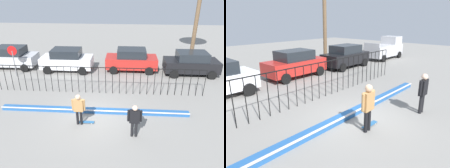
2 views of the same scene
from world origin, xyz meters
The scene contains 11 objects.
ground_plane centered at (0.00, 0.00, 0.00)m, with size 60.00×60.00×0.00m, color gray.
bowl_coping_ledge centered at (0.00, 0.44, 0.12)m, with size 11.00×0.40×0.27m.
perimeter_fence centered at (0.00, 2.94, 1.15)m, with size 14.04×0.04×1.88m.
skateboarder centered at (-0.59, -0.78, 1.07)m, with size 0.72×0.27×1.78m.
skateboard centered at (-0.23, -0.65, 0.06)m, with size 0.80×0.20×0.07m.
camera_operator centered at (2.30, -1.60, 1.06)m, with size 0.71×0.27×1.76m.
parked_car_silver centered at (-8.25, 7.33, 0.97)m, with size 4.30×2.12×1.90m.
parked_car_white centered at (-3.22, 6.98, 0.97)m, with size 4.30×2.12×1.90m.
parked_car_red centered at (2.24, 7.34, 0.97)m, with size 4.30×2.12×1.90m.
parked_car_black centered at (7.09, 6.82, 0.97)m, with size 4.30×2.12×1.90m.
stop_sign centered at (-7.08, 5.46, 1.62)m, with size 0.76×0.07×2.50m.
Camera 1 is at (1.82, -10.43, 6.99)m, focal length 35.11 mm.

